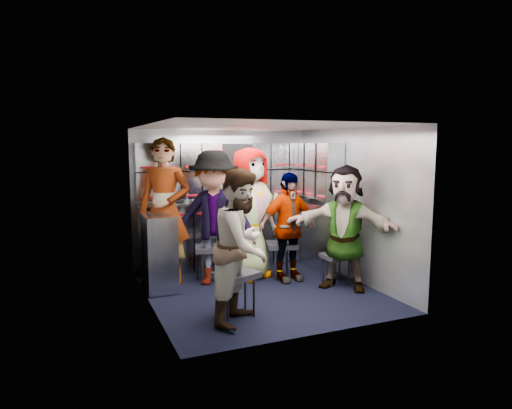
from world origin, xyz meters
name	(u,v)px	position (x,y,z in m)	size (l,w,h in m)	color
floor	(260,290)	(0.00, 0.00, 0.00)	(3.00, 3.00, 0.00)	black
wall_back	(222,198)	(0.00, 1.50, 1.05)	(2.80, 0.04, 2.10)	gray
wall_left	(148,217)	(-1.40, 0.00, 1.05)	(0.04, 3.00, 2.10)	gray
wall_right	(352,205)	(1.40, 0.00, 1.05)	(0.04, 3.00, 2.10)	gray
ceiling	(260,126)	(0.00, 0.00, 2.10)	(2.80, 3.00, 0.02)	silver
cart_bank_back	(227,235)	(0.00, 1.29, 0.49)	(2.68, 0.38, 0.99)	gray
cart_bank_left	(159,252)	(-1.19, 0.56, 0.49)	(0.38, 0.76, 0.99)	gray
counter	(227,201)	(0.00, 1.29, 1.01)	(2.68, 0.42, 0.03)	silver
locker_bank_back	(225,170)	(0.00, 1.35, 1.49)	(2.68, 0.28, 0.82)	gray
locker_bank_right	(318,171)	(1.25, 0.70, 1.49)	(0.28, 1.00, 0.82)	gray
right_cabinet	(320,236)	(1.25, 0.60, 0.50)	(0.28, 1.20, 1.00)	gray
coffee_niche	(235,171)	(0.18, 1.41, 1.47)	(0.46, 0.16, 0.84)	black
red_latch_strip	(231,212)	(0.00, 1.09, 0.88)	(2.60, 0.02, 0.03)	maroon
jump_seat_near_left	(237,277)	(-0.57, -0.69, 0.43)	(0.53, 0.52, 0.49)	black
jump_seat_mid_left	(210,250)	(-0.46, 0.68, 0.42)	(0.49, 0.47, 0.48)	black
jump_seat_center	(245,247)	(0.11, 0.79, 0.40)	(0.42, 0.40, 0.46)	black
jump_seat_mid_right	(282,247)	(0.53, 0.44, 0.44)	(0.51, 0.50, 0.50)	black
jump_seat_near_right	(336,258)	(1.05, -0.16, 0.37)	(0.36, 0.34, 0.42)	black
attendant_standing	(165,211)	(-1.05, 0.79, 0.99)	(0.72, 0.47, 1.98)	black
attendant_arc_a	(242,246)	(-0.57, -0.87, 0.82)	(0.79, 0.62, 1.63)	black
attendant_arc_b	(214,218)	(-0.46, 0.50, 0.90)	(1.17, 0.67, 1.80)	black
attendant_arc_c	(250,213)	(0.11, 0.61, 0.92)	(0.90, 0.58, 1.84)	black
attendant_arc_d	(288,227)	(0.53, 0.26, 0.75)	(0.88, 0.37, 1.51)	black
attendant_arc_e	(344,227)	(1.05, -0.34, 0.81)	(1.51, 0.48, 1.62)	black
bottle_left	(217,193)	(-0.16, 1.24, 1.15)	(0.07, 0.07, 0.24)	white
bottle_mid	(187,194)	(-0.63, 1.24, 1.16)	(0.07, 0.07, 0.26)	white
bottle_right	(241,193)	(0.22, 1.24, 1.14)	(0.07, 0.07, 0.22)	white
cup_left	(168,200)	(-0.91, 1.23, 1.08)	(0.07, 0.07, 0.10)	tan
cup_right	(276,195)	(0.80, 1.23, 1.08)	(0.07, 0.07, 0.10)	tan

